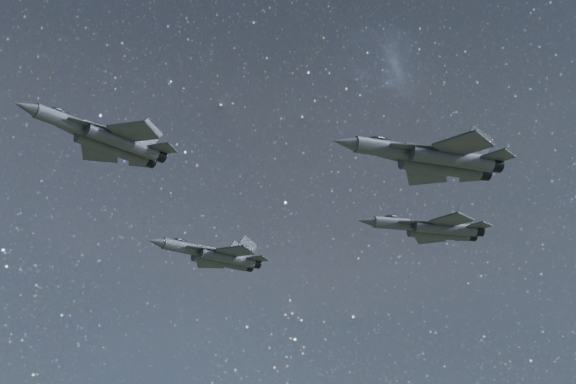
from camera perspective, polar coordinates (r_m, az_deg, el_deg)
name	(u,v)px	position (r m, az deg, el deg)	size (l,w,h in m)	color
jet_lead	(106,138)	(66.29, -15.12, 4.40)	(15.42, 10.08, 3.98)	#343841
jet_left	(215,255)	(93.12, -6.20, -5.37)	(17.55, 11.85, 4.42)	#343841
jet_right	(433,158)	(61.70, 12.16, 2.83)	(16.62, 11.82, 4.23)	#343841
jet_slot	(432,228)	(83.91, 12.08, -3.00)	(16.48, 11.50, 4.15)	#343841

